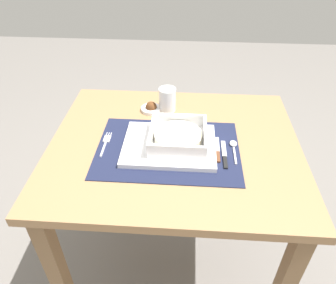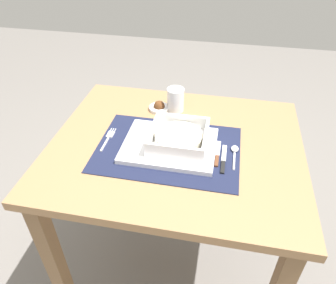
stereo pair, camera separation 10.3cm
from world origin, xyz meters
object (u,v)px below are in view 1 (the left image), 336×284
bread_knife (218,151)px  drinking_glass (167,100)px  dining_table (174,170)px  porridge_bowl (178,137)px  spoon (234,146)px  fork (106,142)px  condiment_saucer (151,108)px  butter_knife (225,156)px

bread_knife → drinking_glass: bearing=124.1°
dining_table → porridge_bowl: (0.01, -0.02, 0.16)m
dining_table → drinking_glass: bearing=100.5°
dining_table → spoon: 0.24m
bread_knife → dining_table: bearing=162.5°
drinking_glass → fork: bearing=-129.9°
spoon → condiment_saucer: 0.37m
dining_table → drinking_glass: (-0.04, 0.21, 0.17)m
porridge_bowl → condiment_saucer: (-0.11, 0.22, -0.03)m
bread_knife → condiment_saucer: bearing=133.5°
dining_table → fork: 0.26m
drinking_glass → bread_knife: bearing=-54.1°
bread_knife → condiment_saucer: 0.34m
fork → butter_knife: 0.39m
bread_knife → fork: bearing=174.9°
fork → drinking_glass: bearing=49.2°
butter_knife → bread_knife: same height
drinking_glass → dining_table: bearing=-79.5°
porridge_bowl → condiment_saucer: size_ratio=2.33×
spoon → butter_knife: (-0.03, -0.05, -0.00)m
spoon → porridge_bowl: bearing=178.1°
drinking_glass → condiment_saucer: drinking_glass is taller
fork → spoon: size_ratio=1.14×
fork → bread_knife: size_ratio=1.02×
spoon → dining_table: bearing=172.4°
porridge_bowl → butter_knife: 0.16m
porridge_bowl → bread_knife: bearing=-9.0°
fork → drinking_glass: size_ratio=1.44×
porridge_bowl → spoon: 0.19m
dining_table → bread_knife: (0.14, -0.04, 0.13)m
dining_table → condiment_saucer: condiment_saucer is taller
butter_knife → condiment_saucer: condiment_saucer is taller
spoon → butter_knife: size_ratio=0.84×
porridge_bowl → condiment_saucer: porridge_bowl is taller
dining_table → spoon: size_ratio=7.38×
spoon → fork: bearing=177.1°
porridge_bowl → bread_knife: 0.14m
porridge_bowl → bread_knife: size_ratio=1.43×
bread_knife → drinking_glass: size_ratio=1.41×
dining_table → fork: size_ratio=6.46×
dining_table → drinking_glass: size_ratio=9.31×
porridge_bowl → drinking_glass: (-0.05, 0.23, 0.00)m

